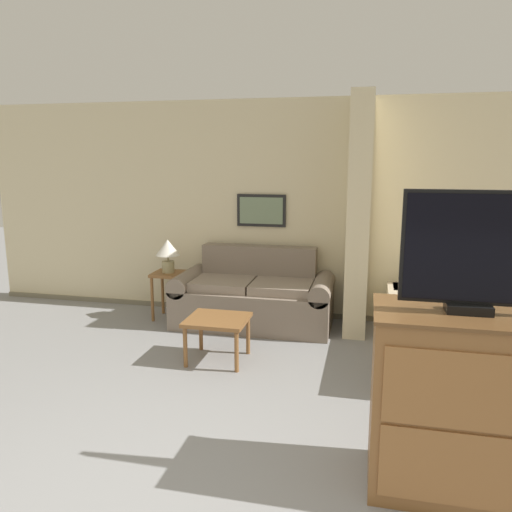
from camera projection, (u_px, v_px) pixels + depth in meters
name	position (u px, v px, depth m)	size (l,w,h in m)	color
wall_back	(277.00, 210.00, 6.04)	(7.66, 0.16, 2.60)	beige
wall_partition_pillar	(359.00, 216.00, 5.43)	(0.24, 0.70, 2.60)	beige
couch	(254.00, 297.00, 5.80)	(1.82, 0.84, 0.88)	gray
coffee_table	(217.00, 324.00, 4.75)	(0.57, 0.52, 0.43)	brown
side_table	(169.00, 282.00, 6.00)	(0.37, 0.37, 0.57)	brown
table_lamp	(168.00, 251.00, 5.92)	(0.29, 0.29, 0.40)	tan
tv_dresser	(460.00, 403.00, 2.85)	(1.01, 0.58, 1.09)	brown
tv	(473.00, 253.00, 2.69)	(0.75, 0.16, 0.67)	black
bed	(485.00, 336.00, 4.73)	(1.81, 1.96, 0.52)	brown
backpack	(500.00, 293.00, 4.31)	(0.28, 0.24, 0.49)	#471E19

